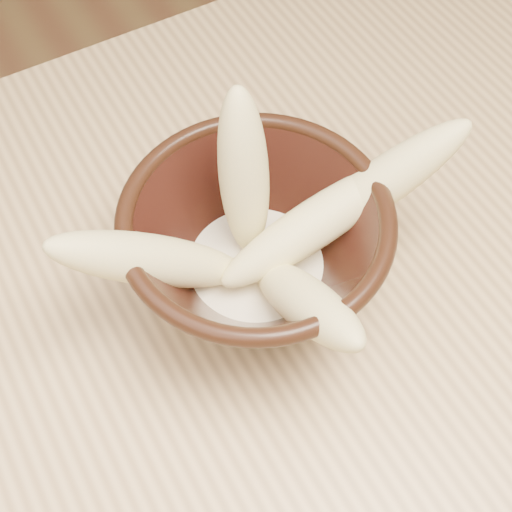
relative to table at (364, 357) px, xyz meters
The scene contains 8 objects.
table is the anchor object (origin of this frame).
bowl 0.17m from the table, 137.52° to the left, with size 0.19×0.19×0.11m.
milk_puddle 0.15m from the table, 137.52° to the left, with size 0.11×0.11×0.02m, color beige.
banana_upright 0.22m from the table, 122.69° to the left, with size 0.04×0.04×0.14m, color #F6E191.
banana_left 0.23m from the table, 151.60° to the left, with size 0.04×0.04×0.16m, color #F6E191.
banana_right 0.18m from the table, 70.22° to the left, with size 0.04×0.04×0.16m, color #F6E191.
banana_across 0.17m from the table, 116.39° to the left, with size 0.04×0.04×0.16m, color #F6E191.
banana_front 0.17m from the table, behind, with size 0.04×0.04×0.14m, color #F6E191.
Camera 1 is at (-0.21, -0.18, 1.24)m, focal length 50.00 mm.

